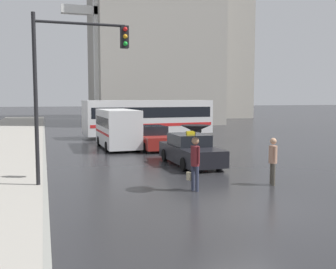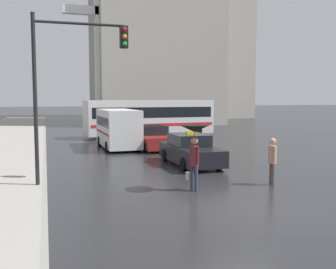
# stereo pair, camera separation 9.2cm
# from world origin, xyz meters

# --- Properties ---
(ground_plane) EXTENTS (300.00, 300.00, 0.00)m
(ground_plane) POSITION_xyz_m (0.00, 0.00, 0.00)
(ground_plane) COLOR #262628
(taxi) EXTENTS (1.91, 4.66, 1.63)m
(taxi) POSITION_xyz_m (1.18, 7.64, 0.68)
(taxi) COLOR black
(taxi) RESTS_ON ground_plane
(sedan_red) EXTENTS (1.91, 4.64, 1.46)m
(sedan_red) POSITION_xyz_m (1.01, 13.91, 0.67)
(sedan_red) COLOR maroon
(sedan_red) RESTS_ON ground_plane
(ambulance_van) EXTENTS (2.13, 5.53, 2.48)m
(ambulance_van) POSITION_xyz_m (-1.02, 14.98, 1.37)
(ambulance_van) COLOR silver
(ambulance_van) RESTS_ON ground_plane
(city_bus) EXTENTS (10.83, 3.40, 3.03)m
(city_bus) POSITION_xyz_m (2.84, 21.61, 1.69)
(city_bus) COLOR silver
(city_bus) RESTS_ON ground_plane
(pedestrian_with_umbrella) EXTENTS (1.03, 1.03, 2.28)m
(pedestrian_with_umbrella) POSITION_xyz_m (-0.59, 2.53, 1.83)
(pedestrian_with_umbrella) COLOR #2D3347
(pedestrian_with_umbrella) RESTS_ON ground_plane
(pedestrian_man) EXTENTS (0.36, 0.46, 1.75)m
(pedestrian_man) POSITION_xyz_m (2.47, 2.52, 1.04)
(pedestrian_man) COLOR #4C473D
(pedestrian_man) RESTS_ON ground_plane
(traffic_light) EXTENTS (3.37, 0.38, 6.13)m
(traffic_light) POSITION_xyz_m (-4.50, 4.54, 4.22)
(traffic_light) COLOR black
(traffic_light) RESTS_ON ground_plane
(building_tower_far) EXTENTS (12.00, 10.76, 37.49)m
(building_tower_far) POSITION_xyz_m (20.87, 51.77, 18.74)
(building_tower_far) COLOR #A39E93
(building_tower_far) RESTS_ON ground_plane
(monument_cross) EXTENTS (7.81, 0.90, 17.75)m
(monument_cross) POSITION_xyz_m (0.47, 34.75, 10.07)
(monument_cross) COLOR white
(monument_cross) RESTS_ON ground_plane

